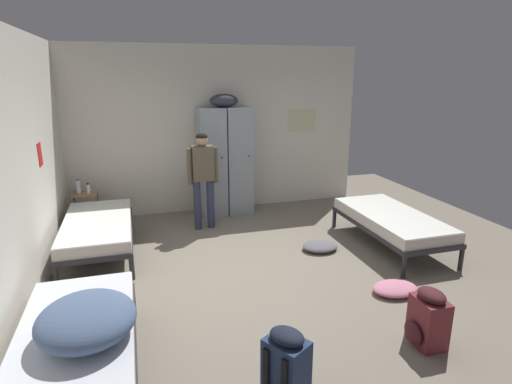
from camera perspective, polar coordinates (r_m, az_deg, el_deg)
The scene contains 15 objects.
ground_plane at distance 5.42m, azimuth 0.81°, elevation -10.45°, with size 8.45×8.45×0.00m, color gray.
room_backdrop at distance 6.04m, azimuth -14.88°, elevation 6.12°, with size 5.21×5.34×2.87m.
locker_bank at distance 7.30m, azimuth -4.24°, elevation 4.50°, with size 0.90×0.55×2.07m.
shelf_unit at distance 7.24m, azimuth -22.10°, elevation -1.85°, with size 0.38×0.30×0.57m.
bed_left_front at distance 3.74m, azimuth -23.27°, elevation -18.26°, with size 0.90×1.90×0.49m.
bed_right at distance 6.28m, azimuth 17.93°, elevation -3.71°, with size 0.90×1.90×0.49m.
bed_left_rear at distance 6.11m, azimuth -20.71°, elevation -4.52°, with size 0.90×1.90×0.49m.
bedding_heap at distance 3.50m, azimuth -22.02°, elevation -15.76°, with size 0.73×0.79×0.29m.
person_traveler at distance 6.56m, azimuth -7.22°, elevation 2.68°, with size 0.48×0.21×1.52m.
water_bottle at distance 7.18m, azimuth -22.99°, elevation 0.68°, with size 0.06×0.06×0.24m.
lotion_bottle at distance 7.11m, azimuth -21.82°, elevation 0.42°, with size 0.06×0.06×0.17m.
backpack_navy at distance 3.48m, azimuth 4.25°, elevation -22.13°, with size 0.41×0.40×0.55m.
backpack_maroon at distance 4.25m, azimuth 22.29°, elevation -15.68°, with size 0.34×0.33×0.55m.
clothes_pile_pink at distance 5.12m, azimuth 18.35°, elevation -12.33°, with size 0.52×0.38×0.11m.
clothes_pile_grey at distance 6.02m, azimuth 8.70°, elevation -7.28°, with size 0.50×0.41×0.11m.
Camera 1 is at (-1.45, -4.64, 2.40)m, focal length 29.45 mm.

